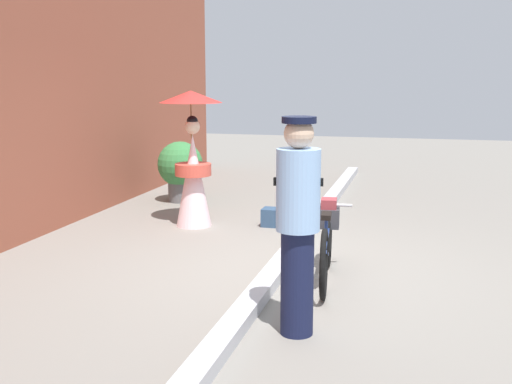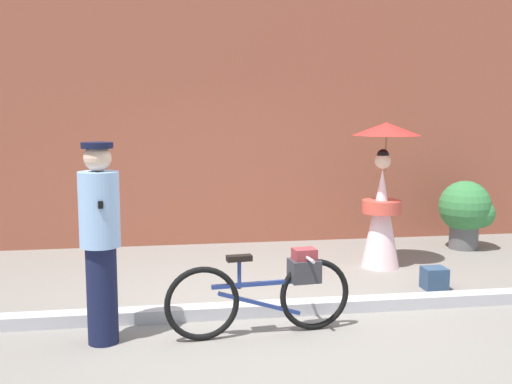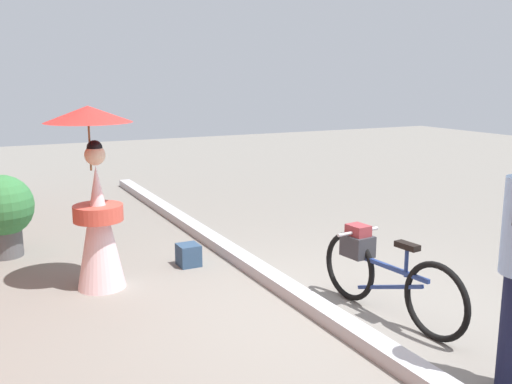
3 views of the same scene
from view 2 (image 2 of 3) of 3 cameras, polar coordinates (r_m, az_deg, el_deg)
name	(u,v)px [view 2 (image 2 of 3)]	position (r m, az deg, el deg)	size (l,w,h in m)	color
ground_plane	(280,314)	(6.13, 2.20, -11.26)	(30.00, 30.00, 0.00)	gray
building_wall	(235,102)	(9.23, -1.97, 8.35)	(14.00, 0.40, 4.19)	brown
sidewalk_curb	(280,308)	(6.11, 2.20, -10.73)	(14.00, 0.20, 0.12)	#B2B2B7
bicycle_near_officer	(271,290)	(5.50, 1.37, -9.07)	(1.68, 0.48, 0.76)	black
person_officer	(100,237)	(5.33, -14.27, -4.11)	(0.34, 0.38, 1.72)	#141938
person_with_parasol	(383,193)	(7.86, 11.68, -0.13)	(0.85, 0.85, 1.83)	silver
potted_plant_by_door	(467,211)	(9.26, 18.99, -1.64)	(0.75, 0.73, 0.98)	#59595B
backpack_on_pavement	(435,278)	(7.17, 16.25, -7.67)	(0.25, 0.24, 0.25)	navy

